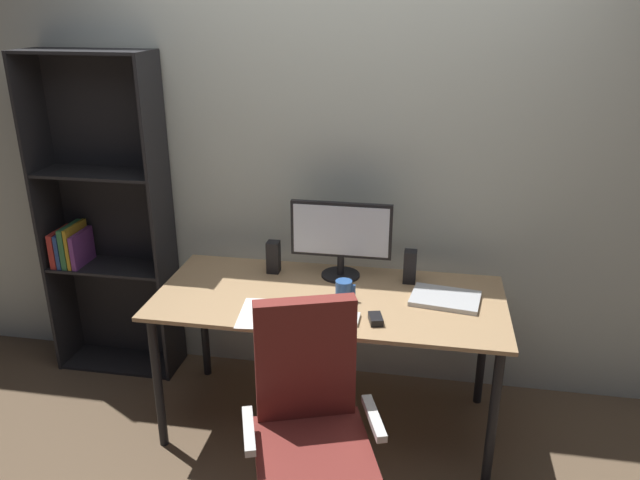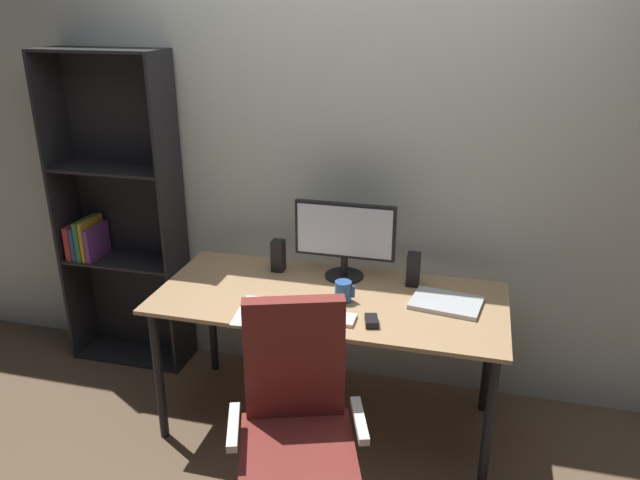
% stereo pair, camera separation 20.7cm
% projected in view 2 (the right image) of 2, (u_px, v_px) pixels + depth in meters
% --- Properties ---
extents(ground_plane, '(12.00, 12.00, 0.00)m').
position_uv_depth(ground_plane, '(329.00, 422.00, 3.25)').
color(ground_plane, brown).
extents(back_wall, '(6.40, 0.10, 2.60)m').
position_uv_depth(back_wall, '(354.00, 157.00, 3.27)').
color(back_wall, beige).
rests_on(back_wall, ground).
extents(desk, '(1.69, 0.76, 0.74)m').
position_uv_depth(desk, '(329.00, 310.00, 3.01)').
color(desk, tan).
rests_on(desk, ground).
extents(monitor, '(0.52, 0.20, 0.40)m').
position_uv_depth(monitor, '(345.00, 235.00, 3.11)').
color(monitor, black).
rests_on(monitor, desk).
extents(keyboard, '(0.29, 0.11, 0.02)m').
position_uv_depth(keyboard, '(323.00, 317.00, 2.76)').
color(keyboard, silver).
rests_on(keyboard, desk).
extents(mouse, '(0.08, 0.11, 0.03)m').
position_uv_depth(mouse, '(371.00, 321.00, 2.72)').
color(mouse, black).
rests_on(mouse, desk).
extents(coffee_mug, '(0.10, 0.08, 0.10)m').
position_uv_depth(coffee_mug, '(343.00, 291.00, 2.91)').
color(coffee_mug, '#285193').
rests_on(coffee_mug, desk).
extents(laptop, '(0.35, 0.27, 0.02)m').
position_uv_depth(laptop, '(446.00, 303.00, 2.89)').
color(laptop, '#B7BABC').
rests_on(laptop, desk).
extents(speaker_left, '(0.06, 0.07, 0.17)m').
position_uv_depth(speaker_left, '(278.00, 256.00, 3.23)').
color(speaker_left, black).
rests_on(speaker_left, desk).
extents(speaker_right, '(0.06, 0.07, 0.17)m').
position_uv_depth(speaker_right, '(413.00, 269.00, 3.07)').
color(speaker_right, black).
rests_on(speaker_right, desk).
extents(paper_sheet, '(0.24, 0.32, 0.00)m').
position_uv_depth(paper_sheet, '(260.00, 311.00, 2.83)').
color(paper_sheet, white).
rests_on(paper_sheet, desk).
extents(office_chair, '(0.58, 0.58, 1.01)m').
position_uv_depth(office_chair, '(297.00, 439.00, 2.43)').
color(office_chair, silver).
rests_on(office_chair, ground).
extents(bookshelf, '(0.71, 0.28, 1.85)m').
position_uv_depth(bookshelf, '(119.00, 217.00, 3.58)').
color(bookshelf, black).
rests_on(bookshelf, ground).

